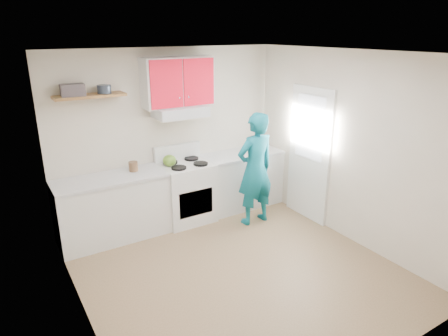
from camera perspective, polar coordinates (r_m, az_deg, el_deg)
floor at (r=5.12m, az=1.86°, el=-14.33°), size 3.80×3.80×0.00m
ceiling at (r=4.27m, az=2.25°, el=16.17°), size 3.60×3.80×0.04m
back_wall at (r=6.13m, az=-7.87°, el=4.62°), size 3.60×0.04×2.60m
front_wall at (r=3.27m, az=21.13°, el=-10.05°), size 3.60×0.04×2.60m
left_wall at (r=3.90m, az=-20.66°, el=-5.14°), size 0.04×3.80×2.60m
right_wall at (r=5.68m, az=17.35°, el=2.75°), size 0.04×3.80×2.60m
door at (r=6.20m, az=12.14°, el=1.89°), size 0.05×0.85×2.05m
door_glass at (r=6.07m, az=12.23°, el=5.68°), size 0.01×0.55×0.95m
counter_left at (r=5.82m, az=-15.67°, el=-5.65°), size 1.52×0.60×0.90m
counter_right at (r=6.67m, az=2.50°, el=-1.69°), size 1.32×0.60×0.90m
stove at (r=6.16m, az=-5.42°, el=-3.48°), size 0.76×0.65×0.92m
range_hood at (r=5.89m, az=-6.26°, el=8.03°), size 0.76×0.44×0.15m
upper_cabinets at (r=5.87m, az=-6.65°, el=12.18°), size 1.02×0.33×0.70m
shelf at (r=5.49m, az=-18.72°, el=9.78°), size 0.90×0.30×0.04m
books at (r=5.42m, az=-20.90°, el=10.41°), size 0.30×0.22×0.15m
tin at (r=5.51m, az=-16.81°, el=10.77°), size 0.20×0.20×0.11m
kettle at (r=5.91m, az=-7.83°, el=1.08°), size 0.21×0.21×0.17m
crock at (r=5.79m, az=-12.87°, el=0.12°), size 0.13×0.13×0.16m
cutting_board at (r=6.45m, az=1.11°, el=1.92°), size 0.33×0.25×0.02m
silicone_mat at (r=6.79m, az=6.03°, el=2.64°), size 0.31×0.27×0.01m
person at (r=5.94m, az=4.49°, el=-0.18°), size 0.64×0.43×1.72m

